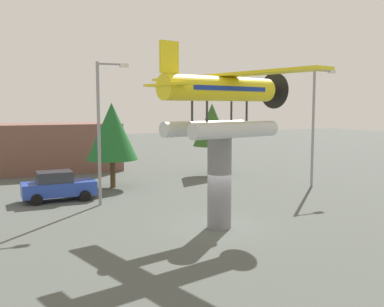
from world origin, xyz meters
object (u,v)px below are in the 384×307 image
storefront_building (56,147)px  display_pedestal (219,183)px  tree_east (112,131)px  streetlight_secondary (316,119)px  car_mid_blue (58,186)px  floatplane_monument (222,100)px  tree_center_back (212,125)px  streetlight_primary (102,123)px

storefront_building → display_pedestal: bearing=-79.2°
display_pedestal → tree_east: (-1.79, 12.20, 1.76)m
streetlight_secondary → car_mid_blue: bearing=171.2°
display_pedestal → car_mid_blue: display_pedestal is taller
floatplane_monument → tree_center_back: 16.29m
tree_east → tree_center_back: (8.90, 2.43, 0.18)m
floatplane_monument → car_mid_blue: (-5.99, 9.22, -4.99)m
display_pedestal → tree_center_back: bearing=64.0°
car_mid_blue → storefront_building: 12.91m
display_pedestal → streetlight_primary: 8.34m
streetlight_secondary → streetlight_primary: bearing=178.4°
streetlight_secondary → display_pedestal: bearing=-148.9°
display_pedestal → car_mid_blue: bearing=122.4°
tree_center_back → car_mid_blue: bearing=-157.5°
car_mid_blue → storefront_building: size_ratio=0.40×
streetlight_primary → car_mid_blue: bearing=134.9°
streetlight_primary → tree_east: streetlight_primary is taller
car_mid_blue → storefront_building: storefront_building is taller
streetlight_primary → streetlight_secondary: streetlight_secondary is taller
tree_center_back → tree_east: bearing=-164.7°
display_pedestal → storefront_building: bearing=100.8°
car_mid_blue → display_pedestal: bearing=-57.6°
display_pedestal → tree_center_back: 16.38m
car_mid_blue → tree_center_back: size_ratio=0.73×
car_mid_blue → tree_center_back: tree_center_back is taller
floatplane_monument → tree_east: (-1.91, 12.17, -2.02)m
display_pedestal → streetlight_primary: (-3.67, 7.05, 2.54)m
tree_east → tree_center_back: 9.23m
streetlight_primary → streetlight_secondary: (14.67, -0.41, 0.04)m
floatplane_monument → storefront_building: 22.71m
display_pedestal → streetlight_primary: size_ratio=0.52×
display_pedestal → streetlight_secondary: 13.10m
display_pedestal → car_mid_blue: (-5.87, 9.25, -1.22)m
display_pedestal → floatplane_monument: (0.13, 0.03, 3.77)m
streetlight_primary → tree_center_back: bearing=35.1°
floatplane_monument → tree_center_back: (6.99, 14.59, -1.84)m
streetlight_primary → storefront_building: 15.18m
display_pedestal → tree_east: 12.45m
streetlight_primary → tree_center_back: size_ratio=1.39×
car_mid_blue → tree_east: bearing=35.8°
display_pedestal → tree_east: tree_east is taller
storefront_building → tree_east: 10.26m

